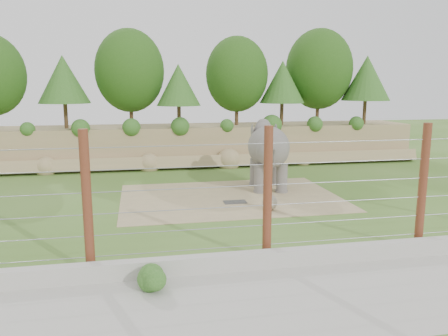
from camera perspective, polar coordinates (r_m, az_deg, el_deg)
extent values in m
plane|color=#3E691E|center=(17.39, 1.28, -6.38)|extent=(90.00, 90.00, 0.00)
cube|color=#96875A|center=(29.70, -4.11, 3.16)|extent=(30.00, 4.00, 2.50)
cube|color=#96875A|center=(27.58, -3.50, 0.71)|extent=(30.00, 1.37, 1.07)
cylinder|color=#3F2B19|center=(29.13, -19.96, 6.44)|extent=(0.24, 0.24, 1.58)
sphere|color=#1B4511|center=(29.07, -20.23, 10.64)|extent=(3.60, 3.60, 3.60)
cylinder|color=#3F2B19|center=(29.28, -12.02, 7.20)|extent=(0.24, 0.24, 1.92)
sphere|color=#1B4511|center=(29.26, -12.22, 12.32)|extent=(4.40, 4.40, 4.40)
cylinder|color=#3F2B19|center=(28.22, -5.89, 6.73)|extent=(0.24, 0.24, 1.40)
sphere|color=#1B4511|center=(28.16, -5.96, 10.59)|extent=(3.20, 3.20, 3.20)
cylinder|color=#3F2B19|center=(29.82, 1.66, 7.39)|extent=(0.24, 0.24, 1.82)
sphere|color=#1B4511|center=(29.79, 1.68, 12.13)|extent=(4.16, 4.16, 4.16)
cylinder|color=#3F2B19|center=(30.07, 7.54, 7.02)|extent=(0.24, 0.24, 1.50)
sphere|color=#1B4511|center=(30.01, 7.63, 10.92)|extent=(3.44, 3.44, 3.44)
cylinder|color=#3F2B19|center=(32.05, 12.11, 7.57)|extent=(0.24, 0.24, 2.03)
sphere|color=#1B4511|center=(32.04, 12.30, 12.49)|extent=(4.64, 4.64, 4.64)
cylinder|color=#3F2B19|center=(32.30, 17.87, 6.98)|extent=(0.24, 0.24, 1.64)
sphere|color=#1B4511|center=(32.26, 18.10, 10.93)|extent=(3.76, 3.76, 3.76)
cube|color=#9D8A63|center=(20.31, 0.84, -3.85)|extent=(10.00, 7.00, 0.02)
cube|color=#262628|center=(19.42, 1.45, -4.46)|extent=(1.00, 0.60, 0.03)
sphere|color=gray|center=(18.28, 6.02, -4.49)|extent=(0.64, 0.64, 0.64)
cube|color=#B4B2A9|center=(12.75, 6.22, -11.72)|extent=(26.00, 0.35, 0.50)
cube|color=#B4B2A9|center=(11.13, 9.39, -16.66)|extent=(26.00, 4.00, 0.01)
cylinder|color=#5D2415|center=(12.21, -17.44, -4.49)|extent=(0.26, 0.26, 4.00)
cylinder|color=#5D2415|center=(12.65, 5.71, -3.53)|extent=(0.26, 0.26, 4.00)
cylinder|color=#5D2415|center=(14.87, 24.51, -2.32)|extent=(0.26, 0.26, 4.00)
cylinder|color=#99999F|center=(13.10, 5.59, -9.91)|extent=(20.00, 0.02, 0.02)
cylinder|color=#99999F|center=(12.90, 5.64, -7.41)|extent=(20.00, 0.02, 0.02)
cylinder|color=#99999F|center=(12.73, 5.69, -4.84)|extent=(20.00, 0.02, 0.02)
cylinder|color=#99999F|center=(12.58, 5.74, -2.21)|extent=(20.00, 0.02, 0.02)
cylinder|color=#99999F|center=(12.46, 5.79, 0.49)|extent=(20.00, 0.02, 0.02)
cylinder|color=#99999F|center=(12.37, 5.84, 3.22)|extent=(20.00, 0.02, 0.02)
sphere|color=#2A5C1C|center=(11.45, -8.89, -13.82)|extent=(0.71, 0.71, 0.71)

